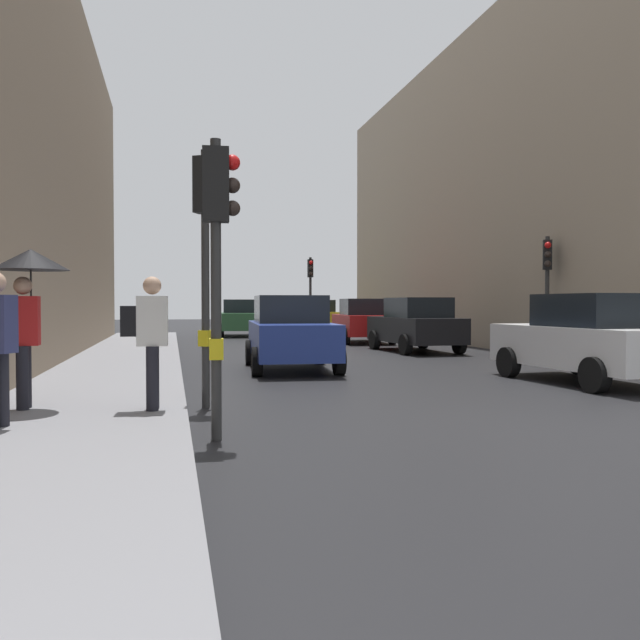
% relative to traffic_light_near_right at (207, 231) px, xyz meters
% --- Properties ---
extents(ground_plane, '(120.00, 120.00, 0.00)m').
position_rel_traffic_light_near_right_xyz_m(ground_plane, '(4.93, -2.69, -2.66)').
color(ground_plane, black).
extents(sidewalk_kerb, '(2.76, 40.00, 0.16)m').
position_rel_traffic_light_near_right_xyz_m(sidewalk_kerb, '(-1.70, 3.31, -2.58)').
color(sidewalk_kerb, gray).
rests_on(sidewalk_kerb, ground).
extents(building_facade_right, '(12.00, 32.57, 11.73)m').
position_rel_traffic_light_near_right_xyz_m(building_facade_right, '(16.19, 11.71, 3.20)').
color(building_facade_right, gray).
rests_on(building_facade_right, ground).
extents(traffic_light_near_right, '(0.45, 0.36, 3.86)m').
position_rel_traffic_light_near_right_xyz_m(traffic_light_near_right, '(0.00, 0.00, 0.00)').
color(traffic_light_near_right, '#2D2D2D').
rests_on(traffic_light_near_right, ground).
extents(traffic_light_mid_street, '(0.35, 0.45, 3.47)m').
position_rel_traffic_light_near_right_xyz_m(traffic_light_mid_street, '(9.88, 6.96, -0.27)').
color(traffic_light_mid_street, '#2D2D2D').
rests_on(traffic_light_mid_street, ground).
extents(traffic_light_far_median, '(0.25, 0.43, 3.75)m').
position_rel_traffic_light_near_right_xyz_m(traffic_light_far_median, '(5.88, 20.78, -0.08)').
color(traffic_light_far_median, '#2D2D2D').
rests_on(traffic_light_far_median, ground).
extents(traffic_light_near_left, '(0.44, 0.25, 3.44)m').
position_rel_traffic_light_near_right_xyz_m(traffic_light_near_left, '(0.00, -2.44, -0.29)').
color(traffic_light_near_left, '#2D2D2D').
rests_on(traffic_light_near_left, ground).
extents(car_yellow_taxi, '(2.20, 4.29, 1.76)m').
position_rel_traffic_light_near_right_xyz_m(car_yellow_taxi, '(7.09, 25.34, -1.79)').
color(car_yellow_taxi, yellow).
rests_on(car_yellow_taxi, ground).
extents(car_blue_van, '(2.22, 4.30, 1.76)m').
position_rel_traffic_light_near_right_xyz_m(car_blue_van, '(2.25, 5.52, -1.79)').
color(car_blue_van, navy).
rests_on(car_blue_van, ground).
extents(car_red_sedan, '(2.27, 4.33, 1.76)m').
position_rel_traffic_light_near_right_xyz_m(car_red_sedan, '(6.96, 15.67, -1.79)').
color(car_red_sedan, red).
rests_on(car_red_sedan, ground).
extents(car_white_compact, '(2.26, 4.32, 1.76)m').
position_rel_traffic_light_near_right_xyz_m(car_white_compact, '(7.50, 1.54, -1.79)').
color(car_white_compact, silver).
rests_on(car_white_compact, ground).
extents(car_green_estate, '(2.24, 4.31, 1.76)m').
position_rel_traffic_light_near_right_xyz_m(car_green_estate, '(2.72, 22.28, -1.79)').
color(car_green_estate, '#2D6038').
rests_on(car_green_estate, ground).
extents(car_dark_suv, '(2.20, 4.29, 1.76)m').
position_rel_traffic_light_near_right_xyz_m(car_dark_suv, '(7.24, 10.42, -1.79)').
color(car_dark_suv, black).
rests_on(car_dark_suv, ground).
extents(pedestrian_with_umbrella, '(1.00, 1.00, 2.14)m').
position_rel_traffic_light_near_right_xyz_m(pedestrian_with_umbrella, '(-2.39, -0.58, -0.82)').
color(pedestrian_with_umbrella, black).
rests_on(pedestrian_with_umbrella, sidewalk_kerb).
extents(pedestrian_with_black_backpack, '(0.61, 0.36, 1.77)m').
position_rel_traffic_light_near_right_xyz_m(pedestrian_with_black_backpack, '(-0.81, -1.02, -1.50)').
color(pedestrian_with_black_backpack, black).
rests_on(pedestrian_with_black_backpack, sidewalk_kerb).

